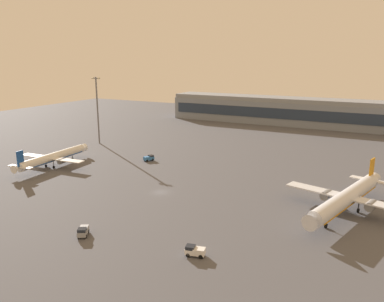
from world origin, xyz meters
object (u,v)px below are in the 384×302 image
(airplane_mid_apron, at_px, (348,197))
(apron_light_east, at_px, (97,107))
(cargo_loader, at_px, (149,158))
(baggage_tractor, at_px, (195,251))
(airplane_near_gate, at_px, (53,157))
(maintenance_van, at_px, (83,231))

(airplane_mid_apron, distance_m, apron_light_east, 121.87)
(cargo_loader, distance_m, baggage_tractor, 78.26)
(airplane_near_gate, relative_size, maintenance_van, 8.00)
(maintenance_van, bearing_deg, cargo_loader, -99.67)
(baggage_tractor, relative_size, maintenance_van, 0.98)
(cargo_loader, bearing_deg, apron_light_east, -178.03)
(airplane_mid_apron, height_order, cargo_loader, airplane_mid_apron)
(baggage_tractor, bearing_deg, cargo_loader, 27.49)
(airplane_mid_apron, distance_m, maintenance_van, 67.91)
(cargo_loader, distance_m, apron_light_east, 45.54)
(baggage_tractor, distance_m, maintenance_van, 27.44)
(airplane_mid_apron, xyz_separation_m, baggage_tractor, (-25.26, -39.34, -3.13))
(airplane_near_gate, distance_m, baggage_tractor, 86.29)
(airplane_near_gate, height_order, baggage_tractor, airplane_near_gate)
(apron_light_east, bearing_deg, cargo_loader, -22.07)
(maintenance_van, distance_m, apron_light_east, 102.46)
(airplane_mid_apron, xyz_separation_m, cargo_loader, (-76.36, 19.93, -3.13))
(cargo_loader, bearing_deg, airplane_near_gate, -115.05)
(apron_light_east, bearing_deg, airplane_mid_apron, -17.23)
(baggage_tractor, bearing_deg, apron_light_east, 36.97)
(baggage_tractor, relative_size, apron_light_east, 0.14)
(airplane_mid_apron, relative_size, cargo_loader, 9.58)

